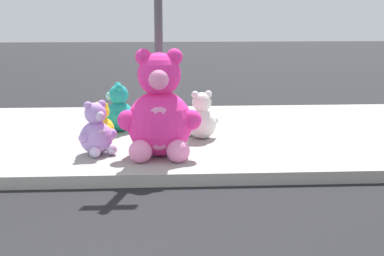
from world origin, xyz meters
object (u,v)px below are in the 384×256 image
object	(u,v)px
sign_pole	(158,18)
plush_white	(201,119)
plush_yellow	(101,126)
plush_lavender	(97,133)
plush_pink_large	(160,114)
plush_teal	(118,112)

from	to	relation	value
sign_pole	plush_white	xyz separation A→B (m)	(0.59, 0.37, -1.42)
plush_yellow	plush_lavender	bearing A→B (deg)	-88.79
plush_pink_large	plush_white	distance (m)	1.16
plush_pink_large	plush_teal	world-z (taller)	plush_pink_large
plush_teal	plush_yellow	bearing A→B (deg)	-106.49
plush_teal	plush_lavender	xyz separation A→B (m)	(-0.17, -1.34, -0.02)
plush_pink_large	sign_pole	bearing A→B (deg)	90.06
plush_white	plush_yellow	xyz separation A→B (m)	(-1.41, -0.10, -0.06)
plush_yellow	plush_pink_large	bearing A→B (deg)	-46.63
plush_pink_large	plush_white	world-z (taller)	plush_pink_large
plush_pink_large	plush_teal	xyz separation A→B (m)	(-0.63, 1.48, -0.24)
plush_white	plush_lavender	world-z (taller)	same
sign_pole	plush_white	size ratio (longest dim) A/B	4.66
sign_pole	plush_yellow	size ratio (longest dim) A/B	5.86
plush_white	plush_yellow	world-z (taller)	plush_white
plush_teal	plush_pink_large	bearing A→B (deg)	-66.98
plush_yellow	plush_teal	bearing A→B (deg)	73.51
plush_pink_large	plush_lavender	distance (m)	0.85
plush_white	plush_yellow	distance (m)	1.41
plush_teal	plush_lavender	bearing A→B (deg)	-97.20
plush_pink_large	plush_yellow	distance (m)	1.23
sign_pole	plush_lavender	world-z (taller)	sign_pole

